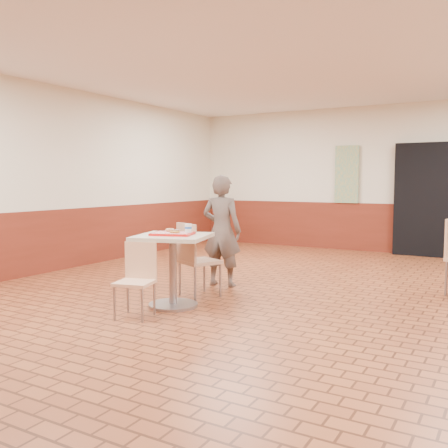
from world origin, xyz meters
The scene contains 12 objects.
room_shell centered at (0.00, 0.00, 1.50)m, with size 8.01×10.01×3.01m.
wainscot_band centered at (0.00, 0.00, 0.50)m, with size 8.00×10.00×1.00m.
corridor_doorway centered at (1.20, 4.88, 1.10)m, with size 1.60×0.22×2.20m, color black.
promo_poster centered at (-0.60, 4.94, 1.60)m, with size 0.50×0.03×1.20m, color gray.
main_table centered at (-0.96, -0.77, 0.57)m, with size 0.80×0.80×0.84m.
chair_main_front centered at (-1.05, -1.31, 0.45)m, with size 0.45×0.45×0.80m.
chair_main_back centered at (-1.00, -0.25, 0.53)m, with size 0.58×0.58×0.94m.
customer centered at (-1.05, 0.51, 0.77)m, with size 0.56×0.37×1.55m, color brown.
serving_tray centered at (-0.96, -0.77, 0.86)m, with size 0.46×0.36×0.03m.
ring_donut centered at (-1.06, -0.69, 0.89)m, with size 0.11×0.11×0.03m, color #BF7745.
long_john_donut centered at (-0.89, -0.82, 0.89)m, with size 0.14×0.08×0.04m.
paper_cup centered at (-0.80, -0.68, 0.92)m, with size 0.08×0.08×0.10m.
Camera 1 is at (2.44, -5.45, 1.47)m, focal length 40.00 mm.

